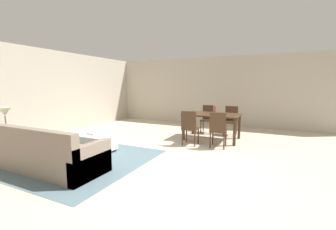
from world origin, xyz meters
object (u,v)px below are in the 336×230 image
Objects in this scene: table_lamp at (5,113)px; dining_table at (212,117)px; couch at (48,155)px; book_on_ottoman at (94,133)px; dining_chair_far_left at (208,117)px; vase_centerpiece at (215,110)px; dining_chair_far_right at (231,119)px; ottoman_table at (95,142)px; dining_chair_near_right at (218,128)px; side_table at (7,138)px; dining_chair_near_left at (190,126)px.

dining_table is at bearing 45.58° from table_lamp.
couch is 1.36m from book_on_ottoman.
couch is 4.93m from dining_chair_far_left.
vase_centerpiece is (3.64, 3.61, -0.13)m from table_lamp.
dining_table is (3.55, 3.63, -0.34)m from table_lamp.
dining_chair_far_left is 0.76m from dining_chair_far_right.
couch is 5.24m from dining_chair_far_right.
ottoman_table is 3.04m from dining_chair_near_right.
table_lamp is at bearing -125.20° from dining_chair_far_left.
side_table is (-1.34, -1.21, 0.24)m from ottoman_table.
dining_chair_far_left is at bearing 89.91° from dining_chair_near_left.
vase_centerpiece is at bearing 109.07° from dining_chair_near_right.
dining_table is at bearing 59.61° from couch.
vase_centerpiece reaches higher than dining_chair_far_left.
book_on_ottoman is at bearing -121.17° from dining_chair_far_left.
dining_chair_near_left reaches higher than ottoman_table.
dining_table reaches higher than side_table.
vase_centerpiece is 3.39m from book_on_ottoman.
couch is 2.33× the size of ottoman_table.
dining_chair_near_left is 3.54× the size of book_on_ottoman.
couch is 1.39× the size of dining_table.
dining_chair_near_right is at bearing -66.03° from dining_table.
dining_table is at bearing 169.81° from vase_centerpiece.
table_lamp reaches higher than dining_chair_near_left.
table_lamp reaches higher than couch.
book_on_ottoman is at bearing -143.22° from dining_chair_near_left.
dining_chair_near_right is 1.89m from dining_chair_far_left.
table_lamp is 0.57× the size of dining_chair_far_right.
vase_centerpiece is at bearing 46.14° from ottoman_table.
vase_centerpiece is (2.25, 3.67, 0.59)m from couch.
dining_chair_near_right is at bearing -70.93° from vase_centerpiece.
dining_chair_far_left is (1.80, 4.58, 0.23)m from couch.
dining_chair_near_left is 1.00× the size of dining_chair_near_right.
dining_chair_near_right is 1.00× the size of dining_chair_far_right.
book_on_ottoman is at bearing 149.82° from ottoman_table.
dining_chair_far_left is (1.85, 3.31, 0.29)m from ottoman_table.
ottoman_table is 3.84× the size of vase_centerpiece.
dining_chair_near_right is (2.54, 2.84, 0.23)m from couch.
dining_chair_near_left is 0.75m from dining_chair_near_right.
side_table is (-1.39, 0.06, 0.18)m from couch.
book_on_ottoman is (-0.16, 1.34, 0.13)m from couch.
dining_chair_near_left is at bearing 40.72° from table_lamp.
book_on_ottoman is at bearing 96.97° from couch.
vase_centerpiece is at bearing 44.74° from table_lamp.
dining_chair_near_left is (-0.37, -0.88, -0.15)m from dining_table.
dining_table is 0.97m from dining_chair_far_right.
dining_chair_near_right reaches higher than dining_table.
vase_centerpiece is at bearing 44.00° from book_on_ottoman.
side_table is 0.38× the size of dining_table.
dining_chair_near_left reaches higher than book_on_ottoman.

